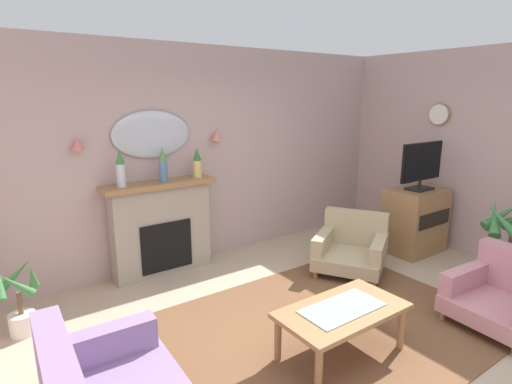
% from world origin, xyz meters
% --- Properties ---
extents(floor, '(6.94, 5.91, 0.10)m').
position_xyz_m(floor, '(0.00, 0.00, -0.05)').
color(floor, tan).
rests_on(floor, ground).
extents(wall_back, '(6.94, 0.10, 2.79)m').
position_xyz_m(wall_back, '(0.00, 2.50, 1.39)').
color(wall_back, '#B29993').
rests_on(wall_back, ground).
extents(patterned_rug, '(3.20, 2.40, 0.01)m').
position_xyz_m(patterned_rug, '(0.00, 0.20, 0.01)').
color(patterned_rug, brown).
rests_on(patterned_rug, ground).
extents(fireplace, '(1.36, 0.36, 1.16)m').
position_xyz_m(fireplace, '(-0.76, 2.28, 0.57)').
color(fireplace, gray).
rests_on(fireplace, ground).
extents(mantel_vase_centre, '(0.10, 0.10, 0.42)m').
position_xyz_m(mantel_vase_centre, '(-1.21, 2.25, 1.37)').
color(mantel_vase_centre, silver).
rests_on(mantel_vase_centre, fireplace).
extents(mantel_vase_right, '(0.10, 0.10, 0.41)m').
position_xyz_m(mantel_vase_right, '(-0.71, 2.25, 1.36)').
color(mantel_vase_right, '#4C7093').
rests_on(mantel_vase_right, fireplace).
extents(mantel_vase_left, '(0.11, 0.11, 0.37)m').
position_xyz_m(mantel_vase_left, '(-0.26, 2.25, 1.34)').
color(mantel_vase_left, tan).
rests_on(mantel_vase_left, fireplace).
extents(wall_mirror, '(0.96, 0.06, 0.56)m').
position_xyz_m(wall_mirror, '(-0.76, 2.42, 1.71)').
color(wall_mirror, '#B2BCC6').
extents(wall_sconce_left, '(0.14, 0.14, 0.14)m').
position_xyz_m(wall_sconce_left, '(-1.61, 2.37, 1.66)').
color(wall_sconce_left, '#D17066').
extents(wall_sconce_right, '(0.14, 0.14, 0.14)m').
position_xyz_m(wall_sconce_right, '(0.09, 2.37, 1.66)').
color(wall_sconce_right, '#D17066').
extents(wall_clock, '(0.04, 0.31, 0.31)m').
position_xyz_m(wall_clock, '(2.93, 1.02, 1.90)').
color(wall_clock, silver).
extents(coffee_table, '(1.10, 0.60, 0.45)m').
position_xyz_m(coffee_table, '(-0.20, -0.18, 0.38)').
color(coffee_table, olive).
rests_on(coffee_table, ground).
extents(armchair_in_corner, '(1.12, 1.11, 0.71)m').
position_xyz_m(armchair_in_corner, '(1.21, 0.98, 0.31)').
color(armchair_in_corner, tan).
rests_on(armchair_in_corner, ground).
extents(armchair_beside_couch, '(0.87, 0.86, 0.71)m').
position_xyz_m(armchair_beside_couch, '(1.45, -0.73, 0.31)').
color(armchair_beside_couch, '#B77A84').
rests_on(armchair_beside_couch, ground).
extents(tv_cabinet, '(0.80, 0.57, 0.90)m').
position_xyz_m(tv_cabinet, '(2.42, 0.91, 0.45)').
color(tv_cabinet, olive).
rests_on(tv_cabinet, ground).
extents(tv_flatscreen, '(0.84, 0.24, 0.65)m').
position_xyz_m(tv_flatscreen, '(2.42, 0.88, 1.25)').
color(tv_flatscreen, black).
rests_on(tv_flatscreen, tv_cabinet).
extents(potted_plant_corner_palm, '(0.66, 0.68, 1.02)m').
position_xyz_m(potted_plant_corner_palm, '(2.27, -0.40, 0.53)').
color(potted_plant_corner_palm, silver).
rests_on(potted_plant_corner_palm, ground).
extents(potted_plant_small_fern, '(0.37, 0.37, 0.70)m').
position_xyz_m(potted_plant_small_fern, '(-2.37, 1.75, 0.31)').
color(potted_plant_small_fern, silver).
rests_on(potted_plant_small_fern, ground).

